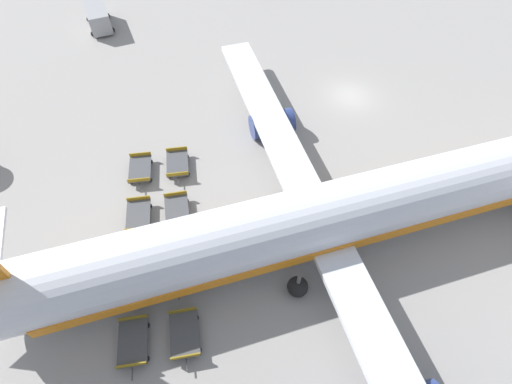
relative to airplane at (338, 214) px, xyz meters
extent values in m
plane|color=gray|center=(-14.51, 6.65, -2.97)|extent=(500.00, 500.00, 0.00)
cylinder|color=silver|center=(-0.06, 0.62, 0.15)|extent=(8.24, 44.01, 4.29)
cube|color=silver|center=(0.10, -1.12, -0.82)|extent=(43.57, 6.62, 0.44)
cylinder|color=navy|center=(-11.17, -1.74, -1.89)|extent=(2.39, 3.78, 2.07)
cube|color=orange|center=(-0.06, 0.62, -0.60)|extent=(7.93, 39.65, 0.77)
cylinder|color=#56565B|center=(-1.29, 14.15, -1.61)|extent=(0.24, 0.24, 1.37)
sphere|color=black|center=(-1.29, 14.15, -2.30)|extent=(1.35, 1.35, 1.35)
cylinder|color=#56565B|center=(3.37, -3.46, -1.61)|extent=(0.24, 0.24, 1.37)
sphere|color=black|center=(3.37, -3.46, -2.30)|extent=(1.35, 1.35, 1.35)
cylinder|color=#56565B|center=(-2.69, -4.01, -1.61)|extent=(0.24, 0.24, 1.37)
sphere|color=black|center=(-2.69, -4.01, -2.30)|extent=(1.35, 1.35, 1.35)
cube|color=gray|center=(-31.81, -16.77, -1.67)|extent=(5.42, 3.05, 2.06)
cube|color=#1E232D|center=(-29.35, -16.31, -1.31)|extent=(0.41, 1.81, 0.72)
sphere|color=black|center=(-29.99, -17.46, -2.67)|extent=(0.60, 0.60, 0.60)
sphere|color=black|center=(-30.37, -15.46, -2.67)|extent=(0.60, 0.60, 0.60)
sphere|color=black|center=(-33.26, -18.07, -2.67)|extent=(0.60, 0.60, 0.60)
sphere|color=black|center=(-33.63, -16.07, -2.67)|extent=(0.60, 0.60, 0.60)
cube|color=#424449|center=(-8.81, -12.96, -2.42)|extent=(2.90, 1.89, 0.10)
cube|color=olive|center=(-7.46, -13.06, -2.21)|extent=(0.20, 1.70, 0.32)
cube|color=olive|center=(-10.17, -12.87, -2.21)|extent=(0.20, 1.70, 0.32)
cube|color=#333338|center=(-7.07, -13.08, -2.54)|extent=(0.70, 0.11, 0.06)
sphere|color=black|center=(-7.89, -13.75, -2.79)|extent=(0.36, 0.36, 0.36)
sphere|color=black|center=(-7.79, -12.31, -2.79)|extent=(0.36, 0.36, 0.36)
sphere|color=black|center=(-9.84, -13.61, -2.79)|extent=(0.36, 0.36, 0.36)
sphere|color=black|center=(-9.74, -12.17, -2.79)|extent=(0.36, 0.36, 0.36)
cube|color=#424449|center=(-4.34, -13.20, -2.42)|extent=(2.89, 1.86, 0.10)
cube|color=olive|center=(-2.98, -13.29, -2.21)|extent=(0.18, 1.70, 0.32)
cube|color=olive|center=(-5.69, -13.12, -2.21)|extent=(0.18, 1.70, 0.32)
cube|color=#333338|center=(-2.59, -13.31, -2.54)|extent=(0.70, 0.10, 0.06)
sphere|color=black|center=(-3.40, -13.98, -2.79)|extent=(0.36, 0.36, 0.36)
sphere|color=black|center=(-3.32, -12.54, -2.79)|extent=(0.36, 0.36, 0.36)
sphere|color=black|center=(-5.35, -13.87, -2.79)|extent=(0.36, 0.36, 0.36)
sphere|color=black|center=(-5.27, -12.43, -2.79)|extent=(0.36, 0.36, 0.36)
cube|color=#424449|center=(0.24, -13.50, -2.42)|extent=(2.80, 1.70, 0.10)
cube|color=olive|center=(1.59, -13.51, -2.21)|extent=(0.08, 1.70, 0.32)
cube|color=olive|center=(-1.12, -13.50, -2.21)|extent=(0.08, 1.70, 0.32)
cube|color=#333338|center=(1.98, -13.51, -2.54)|extent=(0.70, 0.06, 0.06)
sphere|color=black|center=(1.21, -14.23, -2.79)|extent=(0.36, 0.36, 0.36)
sphere|color=black|center=(1.22, -12.78, -2.79)|extent=(0.36, 0.36, 0.36)
sphere|color=black|center=(-0.74, -14.22, -2.79)|extent=(0.36, 0.36, 0.36)
sphere|color=black|center=(-0.74, -12.78, -2.79)|extent=(0.36, 0.36, 0.36)
cube|color=#424449|center=(4.69, -13.74, -2.42)|extent=(2.87, 1.83, 0.10)
cube|color=olive|center=(6.04, -13.81, -2.21)|extent=(0.16, 1.70, 0.32)
cube|color=olive|center=(3.33, -13.68, -2.21)|extent=(0.16, 1.70, 0.32)
cube|color=#333338|center=(6.43, -13.83, -2.54)|extent=(0.70, 0.09, 0.06)
sphere|color=black|center=(5.63, -14.51, -2.79)|extent=(0.36, 0.36, 0.36)
sphere|color=black|center=(5.70, -13.07, -2.79)|extent=(0.36, 0.36, 0.36)
sphere|color=black|center=(3.67, -14.42, -2.79)|extent=(0.36, 0.36, 0.36)
sphere|color=black|center=(3.75, -12.98, -2.79)|extent=(0.36, 0.36, 0.36)
cube|color=#424449|center=(-8.81, -10.03, -2.42)|extent=(2.89, 1.86, 0.10)
cube|color=olive|center=(-7.46, -10.11, -2.21)|extent=(0.18, 1.70, 0.32)
cube|color=olive|center=(-10.16, -9.95, -2.21)|extent=(0.18, 1.70, 0.32)
cube|color=#333338|center=(-7.07, -10.13, -2.54)|extent=(0.70, 0.10, 0.06)
sphere|color=black|center=(-7.88, -10.81, -2.79)|extent=(0.36, 0.36, 0.36)
sphere|color=black|center=(-7.79, -9.37, -2.79)|extent=(0.36, 0.36, 0.36)
sphere|color=black|center=(-9.83, -10.69, -2.79)|extent=(0.36, 0.36, 0.36)
sphere|color=black|center=(-9.74, -9.25, -2.79)|extent=(0.36, 0.36, 0.36)
cube|color=#424449|center=(-4.21, -10.44, -2.42)|extent=(2.82, 1.74, 0.10)
cube|color=olive|center=(-2.86, -10.46, -2.21)|extent=(0.10, 1.70, 0.32)
cube|color=olive|center=(-5.57, -10.42, -2.21)|extent=(0.10, 1.70, 0.32)
cube|color=#333338|center=(-2.47, -10.47, -2.54)|extent=(0.70, 0.07, 0.06)
sphere|color=black|center=(-3.24, -11.18, -2.79)|extent=(0.36, 0.36, 0.36)
sphere|color=black|center=(-3.22, -9.74, -2.79)|extent=(0.36, 0.36, 0.36)
sphere|color=black|center=(-5.20, -11.15, -2.79)|extent=(0.36, 0.36, 0.36)
sphere|color=black|center=(-5.18, -9.71, -2.79)|extent=(0.36, 0.36, 0.36)
cube|color=#424449|center=(0.49, -10.72, -2.42)|extent=(2.93, 1.93, 0.10)
cube|color=olive|center=(1.84, -10.83, -2.21)|extent=(0.22, 1.70, 0.32)
cube|color=olive|center=(-0.86, -10.60, -2.21)|extent=(0.22, 1.70, 0.32)
cube|color=#333338|center=(2.23, -10.87, -2.54)|extent=(0.70, 0.12, 0.06)
sphere|color=black|center=(1.40, -11.52, -2.79)|extent=(0.36, 0.36, 0.36)
sphere|color=black|center=(1.52, -10.08, -2.79)|extent=(0.36, 0.36, 0.36)
sphere|color=black|center=(-0.55, -11.35, -2.79)|extent=(0.36, 0.36, 0.36)
sphere|color=black|center=(-0.42, -9.92, -2.79)|extent=(0.36, 0.36, 0.36)
cube|color=#424449|center=(4.84, -10.76, -2.42)|extent=(2.84, 1.77, 0.10)
cube|color=olive|center=(6.20, -10.80, -2.21)|extent=(0.12, 1.70, 0.32)
cube|color=olive|center=(3.48, -10.72, -2.21)|extent=(0.12, 1.70, 0.32)
cube|color=#333338|center=(6.59, -10.81, -2.54)|extent=(0.70, 0.08, 0.06)
sphere|color=black|center=(5.80, -11.51, -2.79)|extent=(0.36, 0.36, 0.36)
sphere|color=black|center=(5.84, -10.07, -2.79)|extent=(0.36, 0.36, 0.36)
sphere|color=black|center=(3.84, -11.45, -2.79)|extent=(0.36, 0.36, 0.36)
sphere|color=black|center=(3.88, -10.01, -2.79)|extent=(0.36, 0.36, 0.36)
camera|label=1|loc=(13.30, -8.20, 21.25)|focal=28.00mm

